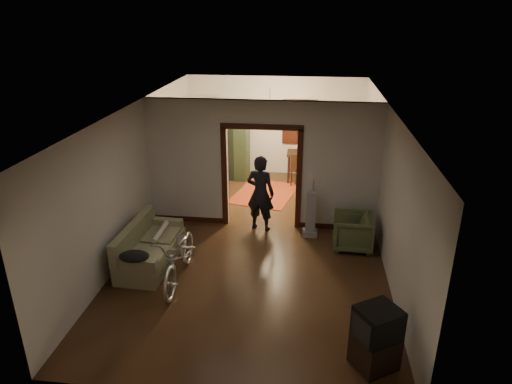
% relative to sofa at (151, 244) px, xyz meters
% --- Properties ---
extents(floor, '(5.00, 8.50, 0.01)m').
position_rel_sofa_xyz_m(floor, '(1.89, 1.20, -0.41)').
color(floor, '#311C0F').
rests_on(floor, ground).
extents(ceiling, '(5.00, 8.50, 0.01)m').
position_rel_sofa_xyz_m(ceiling, '(1.89, 1.20, 2.39)').
color(ceiling, white).
rests_on(ceiling, floor).
extents(wall_back, '(5.00, 0.02, 2.80)m').
position_rel_sofa_xyz_m(wall_back, '(1.89, 5.45, 0.99)').
color(wall_back, beige).
rests_on(wall_back, floor).
extents(wall_left, '(0.02, 8.50, 2.80)m').
position_rel_sofa_xyz_m(wall_left, '(-0.61, 1.20, 0.99)').
color(wall_left, beige).
rests_on(wall_left, floor).
extents(wall_right, '(0.02, 8.50, 2.80)m').
position_rel_sofa_xyz_m(wall_right, '(4.39, 1.20, 0.99)').
color(wall_right, beige).
rests_on(wall_right, floor).
extents(partition_wall, '(5.00, 0.14, 2.80)m').
position_rel_sofa_xyz_m(partition_wall, '(1.89, 1.95, 0.99)').
color(partition_wall, beige).
rests_on(partition_wall, floor).
extents(door_casing, '(1.74, 0.20, 2.32)m').
position_rel_sofa_xyz_m(door_casing, '(1.89, 1.95, 0.69)').
color(door_casing, black).
rests_on(door_casing, floor).
extents(far_window, '(0.98, 0.06, 1.28)m').
position_rel_sofa_xyz_m(far_window, '(2.59, 5.41, 1.14)').
color(far_window, black).
rests_on(far_window, wall_back).
extents(chandelier, '(0.24, 0.24, 0.24)m').
position_rel_sofa_xyz_m(chandelier, '(1.89, 3.70, 1.94)').
color(chandelier, '#FFE0A5').
rests_on(chandelier, ceiling).
extents(light_switch, '(0.08, 0.01, 0.12)m').
position_rel_sofa_xyz_m(light_switch, '(2.94, 1.88, 0.84)').
color(light_switch, silver).
rests_on(light_switch, partition_wall).
extents(sofa, '(0.88, 1.80, 0.81)m').
position_rel_sofa_xyz_m(sofa, '(0.00, 0.00, 0.00)').
color(sofa, '#6F714B').
rests_on(sofa, floor).
extents(rolled_paper, '(0.10, 0.79, 0.10)m').
position_rel_sofa_xyz_m(rolled_paper, '(0.10, 0.30, 0.12)').
color(rolled_paper, beige).
rests_on(rolled_paper, sofa).
extents(jacket, '(0.51, 0.38, 0.15)m').
position_rel_sofa_xyz_m(jacket, '(0.05, -0.91, 0.27)').
color(jacket, black).
rests_on(jacket, sofa).
extents(bicycle, '(0.68, 1.85, 0.97)m').
position_rel_sofa_xyz_m(bicycle, '(0.70, -0.49, 0.08)').
color(bicycle, silver).
rests_on(bicycle, floor).
extents(armchair, '(0.82, 0.80, 0.72)m').
position_rel_sofa_xyz_m(armchair, '(3.83, 1.09, -0.05)').
color(armchair, '#4A5630').
rests_on(armchair, floor).
extents(tv_stand, '(0.71, 0.70, 0.48)m').
position_rel_sofa_xyz_m(tv_stand, '(3.88, -2.24, -0.16)').
color(tv_stand, black).
rests_on(tv_stand, floor).
extents(crt_tv, '(0.71, 0.69, 0.46)m').
position_rel_sofa_xyz_m(crt_tv, '(3.88, -2.24, 0.28)').
color(crt_tv, black).
rests_on(crt_tv, tv_stand).
extents(vacuum, '(0.33, 0.27, 1.02)m').
position_rel_sofa_xyz_m(vacuum, '(2.98, 1.51, 0.10)').
color(vacuum, gray).
rests_on(vacuum, floor).
extents(person, '(0.69, 0.54, 1.69)m').
position_rel_sofa_xyz_m(person, '(1.89, 1.71, 0.44)').
color(person, black).
rests_on(person, floor).
extents(oriental_rug, '(1.81, 2.15, 0.01)m').
position_rel_sofa_xyz_m(oriental_rug, '(1.78, 3.76, -0.40)').
color(oriental_rug, maroon).
rests_on(oriental_rug, floor).
extents(locker, '(1.03, 0.65, 1.96)m').
position_rel_sofa_xyz_m(locker, '(0.70, 4.86, 0.57)').
color(locker, '#232F1C').
rests_on(locker, floor).
extents(globe, '(0.29, 0.29, 0.29)m').
position_rel_sofa_xyz_m(globe, '(0.70, 4.86, 1.53)').
color(globe, '#1E5972').
rests_on(globe, locker).
extents(desk, '(1.25, 0.91, 0.83)m').
position_rel_sofa_xyz_m(desk, '(2.85, 4.80, 0.01)').
color(desk, black).
rests_on(desk, floor).
extents(desk_chair, '(0.48, 0.48, 0.92)m').
position_rel_sofa_xyz_m(desk_chair, '(2.61, 4.54, 0.06)').
color(desk_chair, black).
rests_on(desk_chair, floor).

